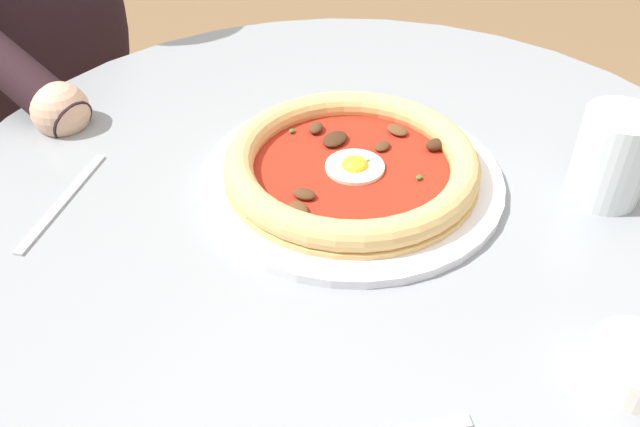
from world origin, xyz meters
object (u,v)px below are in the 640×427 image
pizza_on_plate (351,168)px  cafe_chair_diner (14,114)px  fork_utensil (63,201)px  ramekin_capers (637,363)px  diner_person (57,147)px  water_glass (610,162)px  dining_table (350,303)px

pizza_on_plate → cafe_chair_diner: bearing=-98.9°
pizza_on_plate → fork_utensil: (0.19, -0.24, -0.02)m
ramekin_capers → diner_person: bearing=-102.3°
water_glass → ramekin_capers: size_ratio=1.29×
dining_table → diner_person: 0.66m
water_glass → diner_person: size_ratio=0.09×
ramekin_capers → cafe_chair_diner: size_ratio=0.09×
ramekin_capers → cafe_chair_diner: cafe_chair_diner is taller
dining_table → cafe_chair_diner: (-0.14, -0.79, -0.04)m
ramekin_capers → diner_person: diner_person is taller
dining_table → water_glass: bearing=119.9°
fork_utensil → cafe_chair_diner: bearing=-119.9°
fork_utensil → diner_person: bearing=-125.4°
diner_person → cafe_chair_diner: 0.14m
pizza_on_plate → ramekin_capers: size_ratio=4.32×
cafe_chair_diner → fork_utensil: bearing=60.1°
water_glass → pizza_on_plate: bearing=-64.1°
ramekin_capers → fork_utensil: (0.07, -0.56, -0.01)m
pizza_on_plate → diner_person: diner_person is taller
dining_table → ramekin_capers: bearing=72.1°
fork_utensil → cafe_chair_diner: (-0.31, -0.53, -0.22)m
fork_utensil → water_glass: bearing=122.1°
water_glass → ramekin_capers: 0.24m
water_glass → diner_person: diner_person is taller
water_glass → dining_table: bearing=-60.1°
pizza_on_plate → water_glass: size_ratio=3.34×
pizza_on_plate → diner_person: (-0.10, -0.64, -0.25)m
pizza_on_plate → diner_person: bearing=-98.5°
diner_person → cafe_chair_diner: diner_person is taller
dining_table → fork_utensil: 0.35m
pizza_on_plate → water_glass: (-0.12, 0.24, 0.02)m
dining_table → pizza_on_plate: bearing=-138.1°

